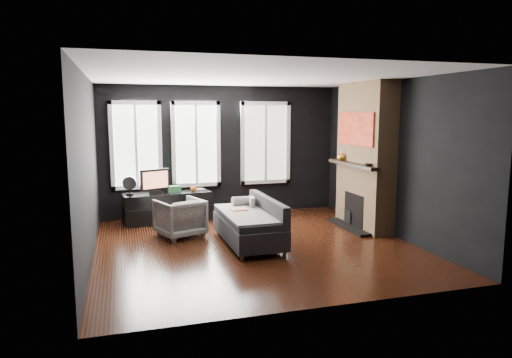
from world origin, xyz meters
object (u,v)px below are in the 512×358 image
object	(u,v)px
armchair	(180,216)
media_console	(168,207)
sofa	(248,221)
mug	(194,188)
book	(197,185)
mantel_vase	(342,156)
monitor	(155,180)

from	to	relation	value
armchair	media_console	bearing A→B (deg)	-105.36
sofa	mug	bearing A→B (deg)	105.73
sofa	book	world-z (taller)	book
media_console	sofa	bearing A→B (deg)	-67.13
mantel_vase	monitor	bearing A→B (deg)	163.87
sofa	media_console	size ratio (longest dim) A/B	1.05
book	mantel_vase	size ratio (longest dim) A/B	1.25
monitor	book	world-z (taller)	monitor
mug	media_console	bearing A→B (deg)	-179.34
armchair	book	world-z (taller)	book
monitor	mug	xyz separation A→B (m)	(0.76, 0.05, -0.21)
armchair	mug	xyz separation A→B (m)	(0.43, 1.20, 0.27)
media_console	mantel_vase	distance (m)	3.56
armchair	book	distance (m)	1.48
media_console	mug	size ratio (longest dim) A/B	14.80
book	media_console	bearing A→B (deg)	-165.31
media_console	book	world-z (taller)	book
sofa	book	size ratio (longest dim) A/B	8.24
sofa	media_console	world-z (taller)	sofa
sofa	mug	size ratio (longest dim) A/B	15.50
sofa	armchair	bearing A→B (deg)	141.33
armchair	media_console	xyz separation A→B (m)	(-0.10, 1.19, -0.08)
media_console	armchair	bearing A→B (deg)	-91.74
media_console	mantel_vase	bearing A→B (deg)	-24.44
monitor	mug	size ratio (longest dim) A/B	5.28
book	monitor	bearing A→B (deg)	-166.47
monitor	mantel_vase	distance (m)	3.65
sofa	book	distance (m)	2.22
mug	sofa	bearing A→B (deg)	-73.43
media_console	monitor	size ratio (longest dim) A/B	2.80
media_console	book	xyz separation A→B (m)	(0.61, 0.16, 0.40)
media_console	mug	xyz separation A→B (m)	(0.53, 0.01, 0.35)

